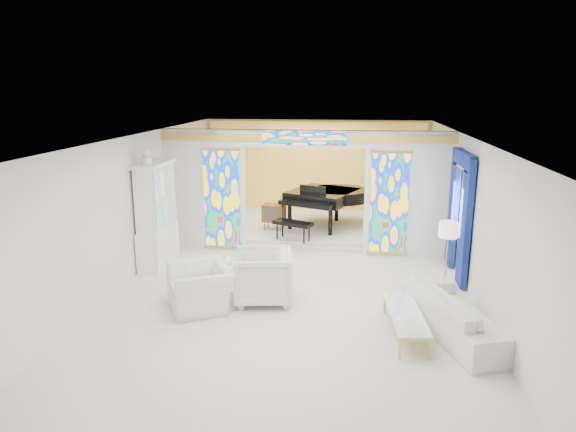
# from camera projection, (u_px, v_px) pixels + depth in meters

# --- Properties ---
(floor) EXTENTS (12.00, 12.00, 0.00)m
(floor) POSITION_uv_depth(u_px,v_px,m) (295.00, 280.00, 10.88)
(floor) COLOR silver
(floor) RESTS_ON ground
(ceiling) EXTENTS (7.00, 12.00, 0.02)m
(ceiling) POSITION_uv_depth(u_px,v_px,m) (296.00, 138.00, 10.15)
(ceiling) COLOR white
(ceiling) RESTS_ON wall_back
(wall_back) EXTENTS (7.00, 0.02, 3.00)m
(wall_back) POSITION_uv_depth(u_px,v_px,m) (316.00, 168.00, 16.29)
(wall_back) COLOR silver
(wall_back) RESTS_ON floor
(wall_front) EXTENTS (7.00, 0.02, 3.00)m
(wall_front) POSITION_uv_depth(u_px,v_px,m) (224.00, 362.00, 4.74)
(wall_front) COLOR silver
(wall_front) RESTS_ON floor
(wall_left) EXTENTS (0.02, 12.00, 3.00)m
(wall_left) POSITION_uv_depth(u_px,v_px,m) (133.00, 207.00, 10.94)
(wall_left) COLOR silver
(wall_left) RESTS_ON floor
(wall_right) EXTENTS (0.02, 12.00, 3.00)m
(wall_right) POSITION_uv_depth(u_px,v_px,m) (472.00, 217.00, 10.09)
(wall_right) COLOR silver
(wall_right) RESTS_ON floor
(partition_wall) EXTENTS (7.00, 0.22, 3.00)m
(partition_wall) POSITION_uv_depth(u_px,v_px,m) (305.00, 186.00, 12.40)
(partition_wall) COLOR silver
(partition_wall) RESTS_ON floor
(stained_glass_left) EXTENTS (0.90, 0.04, 2.40)m
(stained_glass_left) POSITION_uv_depth(u_px,v_px,m) (222.00, 199.00, 12.63)
(stained_glass_left) COLOR gold
(stained_glass_left) RESTS_ON partition_wall
(stained_glass_right) EXTENTS (0.90, 0.04, 2.40)m
(stained_glass_right) POSITION_uv_depth(u_px,v_px,m) (389.00, 204.00, 12.14)
(stained_glass_right) COLOR gold
(stained_glass_right) RESTS_ON partition_wall
(stained_glass_transom) EXTENTS (2.00, 0.04, 0.34)m
(stained_glass_transom) POSITION_uv_depth(u_px,v_px,m) (305.00, 138.00, 12.01)
(stained_glass_transom) COLOR gold
(stained_glass_transom) RESTS_ON partition_wall
(alcove_platform) EXTENTS (6.80, 3.80, 0.18)m
(alcove_platform) POSITION_uv_depth(u_px,v_px,m) (311.00, 226.00, 14.80)
(alcove_platform) COLOR silver
(alcove_platform) RESTS_ON floor
(gold_curtain_back) EXTENTS (6.70, 0.10, 2.90)m
(gold_curtain_back) POSITION_uv_depth(u_px,v_px,m) (316.00, 168.00, 16.17)
(gold_curtain_back) COLOR #E6AE50
(gold_curtain_back) RESTS_ON wall_back
(chandelier) EXTENTS (0.48, 0.48, 0.30)m
(chandelier) POSITION_uv_depth(u_px,v_px,m) (319.00, 141.00, 14.09)
(chandelier) COLOR gold
(chandelier) RESTS_ON ceiling
(blue_drapes) EXTENTS (0.14, 1.85, 2.65)m
(blue_drapes) POSITION_uv_depth(u_px,v_px,m) (460.00, 205.00, 10.76)
(blue_drapes) COLOR navy
(blue_drapes) RESTS_ON wall_right
(china_cabinet) EXTENTS (0.56, 1.46, 2.72)m
(china_cabinet) POSITION_uv_depth(u_px,v_px,m) (157.00, 215.00, 11.56)
(china_cabinet) COLOR white
(china_cabinet) RESTS_ON floor
(armchair_left) EXTENTS (1.51, 1.57, 0.79)m
(armchair_left) POSITION_uv_depth(u_px,v_px,m) (200.00, 287.00, 9.45)
(armchair_left) COLOR white
(armchair_left) RESTS_ON floor
(armchair_right) EXTENTS (1.24, 1.21, 0.99)m
(armchair_right) POSITION_uv_depth(u_px,v_px,m) (263.00, 276.00, 9.70)
(armchair_right) COLOR white
(armchair_right) RESTS_ON floor
(sofa) EXTENTS (1.70, 2.65, 0.72)m
(sofa) POSITION_uv_depth(u_px,v_px,m) (459.00, 314.00, 8.41)
(sofa) COLOR white
(sofa) RESTS_ON floor
(side_table) EXTENTS (0.55, 0.55, 0.57)m
(side_table) POSITION_uv_depth(u_px,v_px,m) (228.00, 274.00, 10.17)
(side_table) COLOR white
(side_table) RESTS_ON floor
(vase) EXTENTS (0.23, 0.23, 0.22)m
(vase) POSITION_uv_depth(u_px,v_px,m) (227.00, 259.00, 10.10)
(vase) COLOR white
(vase) RESTS_ON side_table
(coffee_table) EXTENTS (0.68, 1.77, 0.39)m
(coffee_table) POSITION_uv_depth(u_px,v_px,m) (406.00, 315.00, 8.40)
(coffee_table) COLOR white
(coffee_table) RESTS_ON floor
(floor_lamp) EXTENTS (0.38, 0.38, 1.50)m
(floor_lamp) POSITION_uv_depth(u_px,v_px,m) (448.00, 233.00, 9.73)
(floor_lamp) COLOR gold
(floor_lamp) RESTS_ON floor
(grand_piano) EXTENTS (2.74, 3.22, 1.24)m
(grand_piano) POSITION_uv_depth(u_px,v_px,m) (330.00, 196.00, 14.33)
(grand_piano) COLOR black
(grand_piano) RESTS_ON alcove_platform
(tv_console) EXTENTS (0.66, 0.50, 0.69)m
(tv_console) POSITION_uv_depth(u_px,v_px,m) (274.00, 213.00, 14.05)
(tv_console) COLOR brown
(tv_console) RESTS_ON alcove_platform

